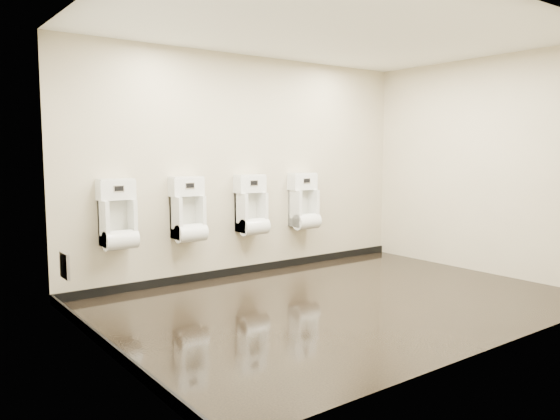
# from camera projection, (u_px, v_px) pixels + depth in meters

# --- Properties ---
(ground) EXTENTS (5.00, 3.50, 0.00)m
(ground) POSITION_uv_depth(u_px,v_px,m) (340.00, 302.00, 5.79)
(ground) COLOR black
(ground) RESTS_ON ground
(ceiling) EXTENTS (5.00, 3.50, 0.00)m
(ceiling) POSITION_uv_depth(u_px,v_px,m) (344.00, 31.00, 5.49)
(ceiling) COLOR white
(back_wall) EXTENTS (5.00, 0.02, 2.80)m
(back_wall) POSITION_uv_depth(u_px,v_px,m) (249.00, 166.00, 7.04)
(back_wall) COLOR #C3B795
(back_wall) RESTS_ON ground
(front_wall) EXTENTS (5.00, 0.02, 2.80)m
(front_wall) POSITION_uv_depth(u_px,v_px,m) (496.00, 176.00, 4.24)
(front_wall) COLOR #C3B795
(front_wall) RESTS_ON ground
(left_wall) EXTENTS (0.02, 3.50, 2.80)m
(left_wall) POSITION_uv_depth(u_px,v_px,m) (101.00, 177.00, 4.16)
(left_wall) COLOR #C3B795
(left_wall) RESTS_ON ground
(right_wall) EXTENTS (0.02, 3.50, 2.80)m
(right_wall) POSITION_uv_depth(u_px,v_px,m) (483.00, 166.00, 7.12)
(right_wall) COLOR #C3B795
(right_wall) RESTS_ON ground
(tile_overlay_left) EXTENTS (0.01, 3.50, 2.80)m
(tile_overlay_left) POSITION_uv_depth(u_px,v_px,m) (102.00, 177.00, 4.16)
(tile_overlay_left) COLOR white
(tile_overlay_left) RESTS_ON ground
(skirting_back) EXTENTS (5.00, 0.02, 0.10)m
(skirting_back) POSITION_uv_depth(u_px,v_px,m) (250.00, 269.00, 7.17)
(skirting_back) COLOR black
(skirting_back) RESTS_ON ground
(skirting_left) EXTENTS (0.02, 3.50, 0.10)m
(skirting_left) POSITION_uv_depth(u_px,v_px,m) (109.00, 347.00, 4.31)
(skirting_left) COLOR black
(skirting_left) RESTS_ON ground
(access_panel) EXTENTS (0.04, 0.25, 0.25)m
(access_panel) POSITION_uv_depth(u_px,v_px,m) (65.00, 266.00, 5.22)
(access_panel) COLOR #9E9EA3
(access_panel) RESTS_ON left_wall
(urinal_0) EXTENTS (0.40, 0.30, 0.75)m
(urinal_0) POSITION_uv_depth(u_px,v_px,m) (118.00, 220.00, 5.93)
(urinal_0) COLOR white
(urinal_0) RESTS_ON back_wall
(urinal_1) EXTENTS (0.40, 0.30, 0.75)m
(urinal_1) POSITION_uv_depth(u_px,v_px,m) (188.00, 214.00, 6.43)
(urinal_1) COLOR white
(urinal_1) RESTS_ON back_wall
(urinal_2) EXTENTS (0.40, 0.30, 0.75)m
(urinal_2) POSITION_uv_depth(u_px,v_px,m) (252.00, 209.00, 6.96)
(urinal_2) COLOR white
(urinal_2) RESTS_ON back_wall
(urinal_3) EXTENTS (0.40, 0.30, 0.75)m
(urinal_3) POSITION_uv_depth(u_px,v_px,m) (304.00, 205.00, 7.47)
(urinal_3) COLOR white
(urinal_3) RESTS_ON back_wall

